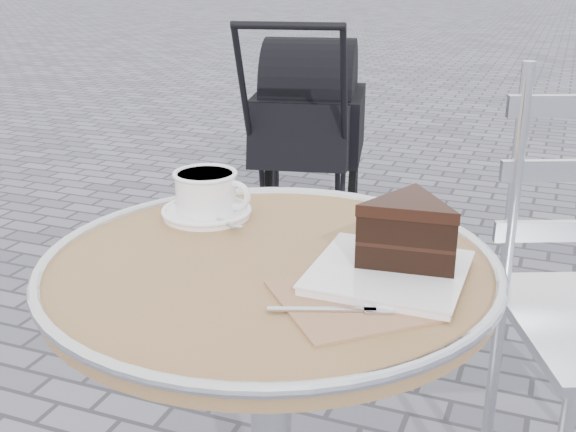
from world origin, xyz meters
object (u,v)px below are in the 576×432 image
(cafe_table, at_px, (270,353))
(cake_plate_set, at_px, (403,241))
(cappuccino_set, at_px, (207,197))
(baby_stroller, at_px, (307,136))

(cafe_table, xyz_separation_m, cake_plate_set, (0.20, 0.03, 0.22))
(cappuccino_set, xyz_separation_m, cake_plate_set, (0.39, -0.12, 0.02))
(cafe_table, height_order, cake_plate_set, cake_plate_set)
(cake_plate_set, bearing_deg, baby_stroller, 113.63)
(cafe_table, relative_size, cake_plate_set, 2.02)
(cappuccino_set, bearing_deg, baby_stroller, 102.55)
(baby_stroller, bearing_deg, cafe_table, -84.70)
(cafe_table, bearing_deg, cake_plate_set, 7.53)
(cappuccino_set, xyz_separation_m, baby_stroller, (-0.45, 1.77, -0.34))
(cafe_table, height_order, cappuccino_set, cappuccino_set)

